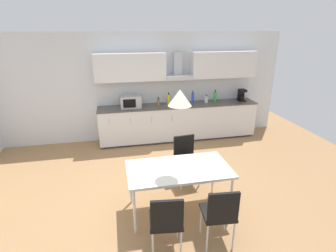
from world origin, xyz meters
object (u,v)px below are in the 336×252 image
Objects in this scene: bottle_brown at (158,102)px; microwave at (131,102)px; bottle_white at (206,99)px; chair_near_left at (166,219)px; bottle_blue at (193,98)px; chair_near_right at (220,212)px; pendant_lamp at (180,98)px; dining_table at (179,171)px; bottle_green at (215,97)px; bottle_yellow at (169,99)px; chair_far_right at (186,155)px; coffee_maker at (241,95)px.

microwave is at bearing 178.10° from bottle_brown.
bottle_white is 4.02m from chair_near_left.
bottle_white reaches higher than chair_near_left.
bottle_blue is 0.37× the size of chair_near_right.
pendant_lamp reaches higher than chair_near_left.
dining_table is at bearing -116.95° from bottle_white.
bottle_blue is at bearing -179.63° from bottle_green.
bottle_green is (1.48, 0.08, 0.04)m from bottle_brown.
pendant_lamp is (-0.19, -2.75, 0.80)m from bottle_brown.
bottle_yellow is 0.34× the size of chair_far_right.
bottle_brown is 2.02m from chair_far_right.
bottle_white is at bearing 1.92° from bottle_brown.
bottle_green is at bearing 56.83° from chair_far_right.
bottle_brown is (-1.23, -0.04, 0.01)m from bottle_white.
chair_near_right is at bearing -101.52° from bottle_blue.
bottle_blue reaches higher than bottle_brown.
pendant_lamp is at bearing 112.75° from chair_near_right.
bottle_yellow is at bearing 88.05° from chair_near_right.
bottle_yellow is at bearing 16.42° from bottle_brown.
chair_near_left is (-1.42, -3.62, -0.51)m from bottle_blue.
bottle_blue is at bearing 0.01° from bottle_yellow.
coffee_maker is at bearing 49.69° from dining_table.
bottle_brown is at bearing 86.11° from dining_table.
pendant_lamp is (0.00, -0.00, 1.11)m from dining_table.
coffee_maker is at bearing 1.27° from bottle_brown.
bottle_white reaches higher than chair_near_right.
bottle_yellow reaches higher than chair_far_right.
bottle_green is at bearing 60.95° from chair_near_left.
chair_far_right is at bearing 66.75° from chair_near_left.
bottle_yellow is at bearing 80.85° from dining_table.
bottle_blue is 3.73m from chair_near_right.
microwave is at bearing -178.36° from bottle_green.
bottle_yellow is at bearing 179.08° from coffee_maker.
bottle_white is at bearing 63.05° from dining_table.
bottle_green is at bearing 59.56° from pendant_lamp.
bottle_blue is at bearing 173.75° from bottle_white.
chair_far_right is (0.81, -1.98, -0.51)m from microwave.
bottle_yellow is 0.28m from bottle_brown.
microwave reaches higher than chair_far_right.
bottle_yellow reaches higher than chair_near_left.
bottle_white is 2.32m from chair_far_right.
chair_near_left is (-2.72, -3.59, -0.52)m from coffee_maker.
microwave is 0.93m from bottle_yellow.
microwave is at bearing -179.42° from bottle_white.
coffee_maker is at bearing -2.81° from bottle_green.
bottle_yellow reaches higher than bottle_brown.
bottle_blue is 0.35m from bottle_white.
bottle_brown is (0.66, -0.02, -0.05)m from microwave.
bottle_brown is at bearing -1.90° from microwave.
pendant_lamp reaches higher than coffee_maker.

